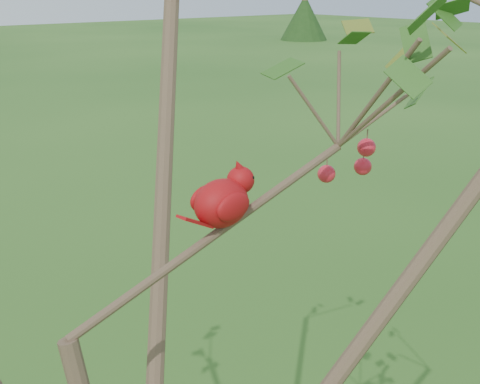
{
  "coord_description": "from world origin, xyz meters",
  "views": [
    {
      "loc": [
        -0.38,
        -0.77,
        2.52
      ],
      "look_at": [
        0.31,
        0.08,
        2.14
      ],
      "focal_mm": 45.0,
      "sensor_mm": 36.0,
      "label": 1
    }
  ],
  "objects": [
    {
      "name": "cardinal",
      "position": [
        0.27,
        0.07,
        2.14
      ],
      "size": [
        0.19,
        0.11,
        0.13
      ],
      "rotation": [
        0.0,
        0.0,
        0.12
      ],
      "color": "#9E0D0F",
      "rests_on": "ground"
    },
    {
      "name": "crabapple_tree",
      "position": [
        0.03,
        -0.02,
        2.12
      ],
      "size": [
        2.35,
        2.05,
        2.95
      ],
      "color": "#493727",
      "rests_on": "ground"
    }
  ]
}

